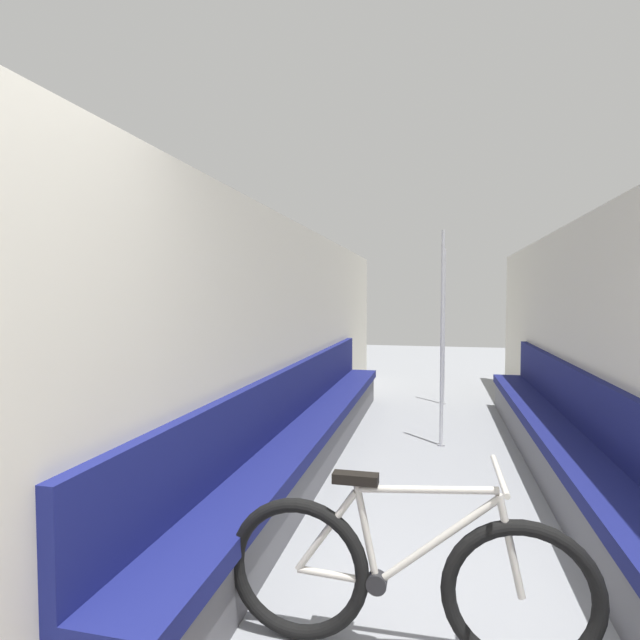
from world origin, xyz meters
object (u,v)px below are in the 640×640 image
(bench_seat_row_left, at_px, (311,433))
(bicycle, at_px, (404,578))
(grab_pole_far, at_px, (444,329))
(bench_seat_row_right, at_px, (565,449))
(grab_pole_near, at_px, (442,342))

(bench_seat_row_left, height_order, bicycle, bench_seat_row_left)
(bench_seat_row_left, distance_m, grab_pole_far, 3.34)
(bench_seat_row_left, distance_m, bicycle, 2.46)
(bench_seat_row_right, bearing_deg, bench_seat_row_left, 180.00)
(bicycle, bearing_deg, grab_pole_far, 74.38)
(bench_seat_row_left, relative_size, bench_seat_row_right, 1.00)
(bench_seat_row_left, height_order, grab_pole_far, grab_pole_far)
(bicycle, xyz_separation_m, grab_pole_near, (0.19, 3.18, 0.75))
(bench_seat_row_left, xyz_separation_m, grab_pole_far, (1.22, 3.01, 0.78))
(bench_seat_row_left, relative_size, grab_pole_far, 2.69)
(bench_seat_row_right, bearing_deg, grab_pole_far, 107.21)
(grab_pole_near, xyz_separation_m, grab_pole_far, (0.05, 2.09, 0.00))
(bench_seat_row_left, bearing_deg, bench_seat_row_right, 0.00)
(bicycle, height_order, grab_pole_far, grab_pole_far)
(bicycle, height_order, grab_pole_near, grab_pole_near)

